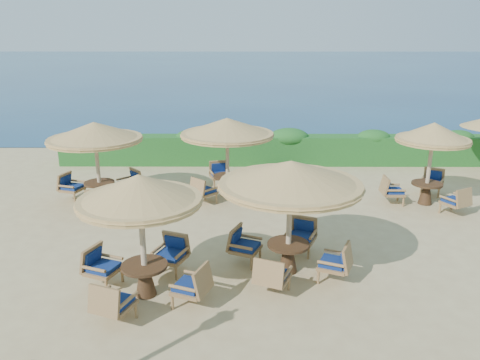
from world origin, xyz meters
The scene contains 8 objects.
ground centered at (0.00, 0.00, 0.00)m, with size 120.00×120.00×0.00m, color tan.
sea centered at (0.00, 70.00, 0.00)m, with size 160.00×160.00×0.00m, color navy.
hedge centered at (0.00, 7.20, 0.60)m, with size 18.00×0.90×1.20m, color #19501D.
cafe_set_0 centered at (-3.46, -3.12, 1.74)m, with size 2.86×2.86×2.65m.
cafe_set_1 centered at (-0.39, -2.09, 1.92)m, with size 3.21×3.21×2.65m.
cafe_set_2 centered at (-6.03, 2.45, 1.95)m, with size 2.96×2.96×2.65m.
cafe_set_3 centered at (-1.93, 3.18, 1.97)m, with size 3.08×3.08×2.65m.
cafe_set_4 centered at (4.46, 2.41, 1.76)m, with size 2.54×2.77×2.65m.
Camera 1 is at (-1.44, -11.79, 5.28)m, focal length 35.00 mm.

